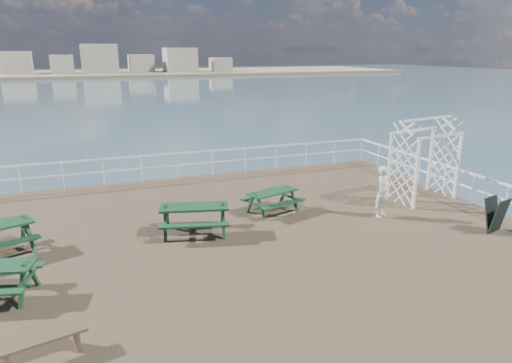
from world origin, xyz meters
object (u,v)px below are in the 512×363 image
Objects in this scene: picnic_table_c at (273,197)px; trellis_arbor at (424,164)px; flat_bench_far at (42,343)px; picnic_table_b at (194,213)px; person at (383,192)px.

trellis_arbor is (5.50, -0.61, 0.78)m from picnic_table_c.
trellis_arbor reaches higher than picnic_table_c.
flat_bench_far is at bearing -168.29° from trellis_arbor.
flat_bench_far is (-6.57, -5.51, -0.20)m from picnic_table_c.
picnic_table_c is 1.31× the size of flat_bench_far.
person reaches higher than picnic_table_b.
picnic_table_c reaches higher than flat_bench_far.
person is at bearing -44.20° from picnic_table_c.
trellis_arbor is 2.65m from person.
person reaches higher than flat_bench_far.
flat_bench_far is at bearing 175.23° from person.
picnic_table_b is at bearing 37.48° from flat_bench_far.
trellis_arbor is at bearing 16.06° from picnic_table_b.
picnic_table_c is (2.81, 0.89, -0.09)m from picnic_table_b.
person is at bearing 7.02° from picnic_table_b.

